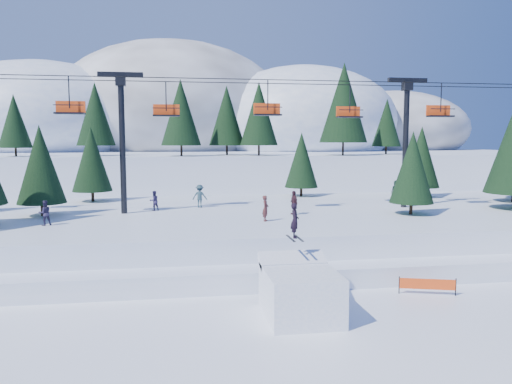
{
  "coord_description": "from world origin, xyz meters",
  "views": [
    {
      "loc": [
        -5.05,
        -19.66,
        7.92
      ],
      "look_at": [
        -1.0,
        6.0,
        5.2
      ],
      "focal_mm": 35.0,
      "sensor_mm": 36.0,
      "label": 1
    }
  ],
  "objects": [
    {
      "name": "banner_far",
      "position": [
        12.06,
        5.85,
        0.54
      ],
      "size": [
        2.76,
        0.8,
        0.9
      ],
      "color": "black",
      "rests_on": "ground"
    },
    {
      "name": "chairlift",
      "position": [
        0.85,
        18.05,
        9.32
      ],
      "size": [
        46.0,
        3.21,
        10.28
      ],
      "color": "black",
      "rests_on": "mid_shelf"
    },
    {
      "name": "conifer_stand",
      "position": [
        0.48,
        18.11,
        7.19
      ],
      "size": [
        62.14,
        18.15,
        10.21
      ],
      "color": "black",
      "rests_on": "mid_shelf"
    },
    {
      "name": "berm",
      "position": [
        0.0,
        8.0,
        0.55
      ],
      "size": [
        70.0,
        6.0,
        1.1
      ],
      "primitive_type": "cube",
      "color": "white",
      "rests_on": "ground"
    },
    {
      "name": "distant_skiers",
      "position": [
        -0.96,
        18.17,
        3.36
      ],
      "size": [
        28.75,
        10.29,
        1.84
      ],
      "color": "#2A444D",
      "rests_on": "mid_shelf"
    },
    {
      "name": "banner_near",
      "position": [
        7.53,
        3.61,
        0.54
      ],
      "size": [
        2.74,
        0.87,
        0.9
      ],
      "color": "black",
      "rests_on": "ground"
    },
    {
      "name": "ground",
      "position": [
        0.0,
        0.0,
        0.0
      ],
      "size": [
        160.0,
        160.0,
        0.0
      ],
      "primitive_type": "plane",
      "color": "white",
      "rests_on": "ground"
    },
    {
      "name": "mountain_ridge",
      "position": [
        -5.06,
        73.32,
        9.65
      ],
      "size": [
        119.0,
        60.55,
        26.46
      ],
      "color": "white",
      "rests_on": "ground"
    },
    {
      "name": "mid_shelf",
      "position": [
        0.0,
        18.0,
        1.25
      ],
      "size": [
        70.0,
        22.0,
        2.5
      ],
      "primitive_type": "cube",
      "color": "white",
      "rests_on": "ground"
    },
    {
      "name": "jump_kicker",
      "position": [
        0.29,
        1.56,
        1.18
      ],
      "size": [
        3.15,
        4.37,
        4.95
      ],
      "color": "white",
      "rests_on": "ground"
    }
  ]
}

